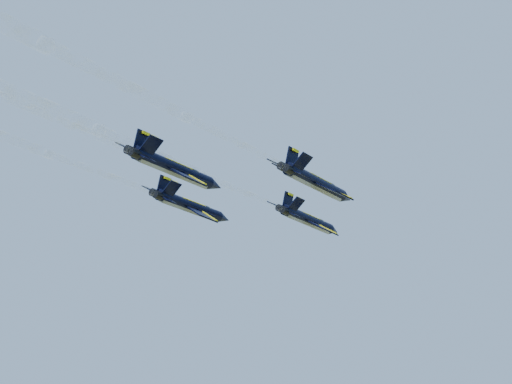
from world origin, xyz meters
The scene contains 6 objects.
jet_lead centered at (2.91, 12.67, 106.89)m, with size 10.39×15.10×5.83m.
jet_left centered at (-6.56, -2.21, 106.89)m, with size 10.39×15.10×5.83m.
jet_right centered at (12.34, -2.46, 106.89)m, with size 10.39×15.10×5.83m.
jet_slot centered at (1.74, -15.67, 106.89)m, with size 10.39×15.10×5.83m.
smoke_trail_lead centered at (0.08, -24.12, 106.92)m, with size 5.34×49.15×1.99m.
smoke_trail_right centered at (9.51, -39.25, 106.92)m, with size 5.34×49.15×1.99m.
Camera 1 is at (49.79, -73.63, 82.35)m, focal length 50.00 mm.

